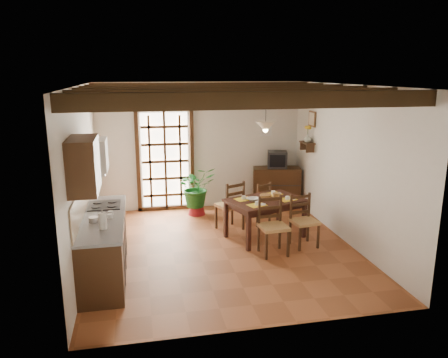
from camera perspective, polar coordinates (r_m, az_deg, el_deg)
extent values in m
plane|color=brown|center=(7.74, -0.14, -9.03)|extent=(5.00, 5.00, 0.00)
cube|color=silver|center=(9.73, -3.05, 4.31)|extent=(4.50, 0.02, 2.80)
cube|color=silver|center=(4.97, 5.55, -5.11)|extent=(4.50, 0.02, 2.80)
cube|color=silver|center=(7.22, -17.93, 0.29)|extent=(0.02, 5.00, 2.80)
cube|color=silver|center=(8.05, 15.77, 1.79)|extent=(0.02, 5.00, 2.80)
cube|color=white|center=(7.13, -0.15, 12.17)|extent=(4.50, 5.00, 0.02)
cube|color=black|center=(5.10, 4.56, 10.21)|extent=(4.50, 0.14, 0.20)
cube|color=black|center=(5.91, 2.29, 10.74)|extent=(4.50, 0.14, 0.20)
cube|color=black|center=(6.73, 0.56, 11.13)|extent=(4.50, 0.14, 0.20)
cube|color=black|center=(7.55, -0.79, 11.42)|extent=(4.50, 0.14, 0.20)
cube|color=black|center=(8.37, -1.88, 11.66)|extent=(4.50, 0.14, 0.20)
cube|color=black|center=(9.20, -2.77, 11.85)|extent=(4.50, 0.14, 0.20)
cube|color=white|center=(9.69, -7.70, 2.36)|extent=(1.01, 0.02, 2.11)
cube|color=#341F10|center=(9.48, -7.91, 9.07)|extent=(1.26, 0.10, 0.08)
cube|color=#341F10|center=(9.62, -11.19, 2.14)|extent=(0.08, 0.10, 2.28)
cube|color=#341F10|center=(9.70, -4.20, 2.46)|extent=(0.08, 0.10, 2.28)
cube|color=#341F10|center=(9.62, -7.67, 2.28)|extent=(1.01, 0.03, 2.02)
cube|color=#341F10|center=(6.91, -15.36, -8.50)|extent=(0.60, 2.20, 0.88)
cube|color=slate|center=(6.75, -15.61, -4.89)|extent=(0.64, 2.25, 0.04)
cube|color=tan|center=(6.71, -18.16, -3.12)|extent=(0.02, 2.20, 0.50)
cube|color=#341F10|center=(5.85, -17.87, 1.74)|extent=(0.35, 0.80, 0.70)
cube|color=white|center=(7.08, -16.57, 3.03)|extent=(0.38, 0.60, 0.50)
cube|color=silver|center=(7.14, -16.42, 0.90)|extent=(0.32, 0.55, 0.04)
cube|color=black|center=(7.27, -15.34, -3.33)|extent=(0.50, 0.55, 0.02)
cylinder|color=white|center=(6.19, -15.55, -5.34)|extent=(0.11, 0.11, 0.24)
cylinder|color=silver|center=(6.51, -16.66, -5.20)|extent=(0.14, 0.14, 0.10)
cube|color=black|center=(8.04, 5.43, -2.84)|extent=(1.56, 1.27, 0.05)
cube|color=black|center=(8.06, 5.42, -3.33)|extent=(1.41, 1.14, 0.10)
cube|color=black|center=(8.79, 7.20, -3.92)|extent=(0.09, 0.09, 0.69)
cube|color=black|center=(8.12, 0.26, -5.31)|extent=(0.09, 0.09, 0.69)
cube|color=black|center=(8.24, 10.42, -5.26)|extent=(0.09, 0.09, 0.69)
cube|color=black|center=(7.53, 3.24, -6.92)|extent=(0.09, 0.09, 0.69)
cube|color=#B4874C|center=(7.38, 6.50, -6.25)|extent=(0.48, 0.46, 0.05)
cube|color=#341F10|center=(7.46, 6.02, -4.00)|extent=(0.45, 0.07, 0.49)
cube|color=#341F10|center=(7.47, 6.45, -7.99)|extent=(0.46, 0.44, 0.48)
cube|color=#B4874C|center=(7.80, 10.47, -5.50)|extent=(0.48, 0.47, 0.05)
cube|color=#341F10|center=(7.87, 9.91, -3.52)|extent=(0.43, 0.10, 0.47)
cube|color=#341F10|center=(7.88, 10.40, -7.07)|extent=(0.46, 0.44, 0.46)
cube|color=#B4874C|center=(8.48, 0.74, -3.46)|extent=(0.59, 0.58, 0.05)
cube|color=#341F10|center=(8.27, 1.50, -2.13)|extent=(0.43, 0.22, 0.50)
cube|color=#341F10|center=(8.56, 0.74, -5.01)|extent=(0.56, 0.55, 0.49)
cube|color=#B4874C|center=(8.85, 4.48, -3.10)|extent=(0.54, 0.53, 0.05)
cube|color=#341F10|center=(8.68, 5.26, -1.94)|extent=(0.37, 0.22, 0.44)
cube|color=#341F10|center=(8.92, 4.45, -4.44)|extent=(0.51, 0.50, 0.43)
cube|color=yellow|center=(7.75, 3.49, -3.42)|extent=(0.31, 0.23, 0.01)
cube|color=yellow|center=(7.95, 8.21, -3.10)|extent=(0.31, 0.23, 0.01)
cube|color=yellow|center=(8.15, 2.73, -2.55)|extent=(0.31, 0.23, 0.01)
cube|color=yellow|center=(8.33, 7.24, -2.27)|extent=(0.31, 0.23, 0.01)
cylinder|color=olive|center=(8.02, 5.44, -2.50)|extent=(0.21, 0.21, 0.09)
imported|color=white|center=(7.93, 3.83, -2.66)|extent=(0.22, 0.22, 0.05)
cube|color=#341F10|center=(10.05, 6.86, -1.01)|extent=(1.13, 0.70, 0.90)
cube|color=black|center=(9.91, 6.96, 2.57)|extent=(0.52, 0.49, 0.37)
cube|color=black|center=(9.73, 7.32, 2.35)|extent=(0.34, 0.11, 0.27)
cube|color=white|center=(9.98, 5.55, 6.54)|extent=(0.25, 0.03, 0.32)
cone|color=maroon|center=(9.48, -3.59, -3.98)|extent=(0.37, 0.37, 0.23)
imported|color=#144C19|center=(9.35, -3.63, -1.30)|extent=(2.41, 2.20, 2.27)
cube|color=#341F10|center=(9.41, 10.83, 4.68)|extent=(0.20, 0.42, 0.03)
cube|color=#341F10|center=(9.26, 11.20, 3.96)|extent=(0.18, 0.03, 0.18)
cube|color=#341F10|center=(9.57, 10.42, 4.31)|extent=(0.18, 0.03, 0.18)
imported|color=#B2BFB2|center=(9.39, 10.85, 5.28)|extent=(0.15, 0.15, 0.15)
sphere|color=yellow|center=(9.36, 10.91, 6.55)|extent=(0.14, 0.14, 0.14)
cylinder|color=#144C19|center=(9.38, 10.87, 5.64)|extent=(0.01, 0.01, 0.28)
cube|color=brown|center=(9.37, 11.45, 7.70)|extent=(0.03, 0.32, 0.32)
cube|color=#C3B292|center=(9.37, 11.37, 7.71)|extent=(0.01, 0.26, 0.26)
cylinder|color=black|center=(7.82, 5.51, 9.69)|extent=(0.01, 0.01, 0.70)
cone|color=beige|center=(7.85, 5.45, 6.99)|extent=(0.36, 0.36, 0.14)
sphere|color=#FFD88C|center=(7.86, 5.44, 6.41)|extent=(0.09, 0.09, 0.09)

